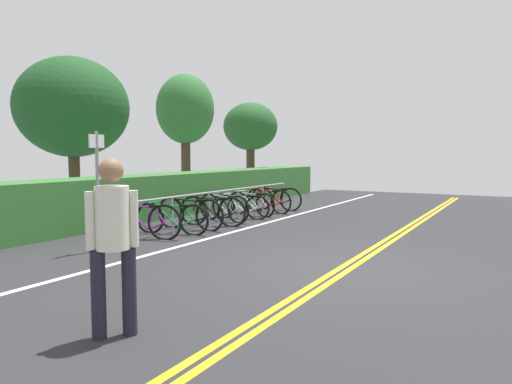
{
  "coord_description": "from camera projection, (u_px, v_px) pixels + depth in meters",
  "views": [
    {
      "loc": [
        -7.02,
        -2.36,
        1.78
      ],
      "look_at": [
        1.94,
        2.7,
        0.94
      ],
      "focal_mm": 33.43,
      "sensor_mm": 36.0,
      "label": 1
    }
  ],
  "objects": [
    {
      "name": "bicycle_0",
      "position": [
        141.0,
        221.0,
        9.92
      ],
      "size": [
        0.61,
        1.78,
        0.79
      ],
      "color": "black",
      "rests_on": "ground_plane"
    },
    {
      "name": "bike_lane_stripe_white",
      "position": [
        177.0,
        247.0,
        9.03
      ],
      "size": [
        26.85,
        0.12,
        0.0
      ],
      "primitive_type": "cube",
      "color": "white",
      "rests_on": "ground_plane"
    },
    {
      "name": "tree_mid",
      "position": [
        72.0,
        108.0,
        13.41
      ],
      "size": [
        3.13,
        3.13,
        4.47
      ],
      "color": "#473323",
      "rests_on": "ground_plane"
    },
    {
      "name": "hedge_backdrop",
      "position": [
        190.0,
        191.0,
        14.79
      ],
      "size": [
        15.97,
        1.31,
        1.19
      ],
      "primitive_type": "cube",
      "color": "#387533",
      "rests_on": "ground_plane"
    },
    {
      "name": "ground_plane",
      "position": [
        346.0,
        270.0,
        7.4
      ],
      "size": [
        29.84,
        12.34,
        0.05
      ],
      "primitive_type": "cube",
      "color": "#2B2B2D"
    },
    {
      "name": "tree_far_right",
      "position": [
        185.0,
        110.0,
        17.27
      ],
      "size": [
        2.1,
        2.1,
        4.63
      ],
      "color": "#473323",
      "rests_on": "ground_plane"
    },
    {
      "name": "bike_rack",
      "position": [
        224.0,
        198.0,
        12.38
      ],
      "size": [
        7.02,
        0.05,
        0.83
      ],
      "color": "#9EA0A5",
      "rests_on": "ground_plane"
    },
    {
      "name": "bicycle_6",
      "position": [
        252.0,
        204.0,
        13.66
      ],
      "size": [
        0.56,
        1.74,
        0.72
      ],
      "color": "black",
      "rests_on": "ground_plane"
    },
    {
      "name": "bicycle_4",
      "position": [
        224.0,
        208.0,
        12.5
      ],
      "size": [
        0.5,
        1.76,
        0.76
      ],
      "color": "black",
      "rests_on": "ground_plane"
    },
    {
      "name": "tree_extra",
      "position": [
        250.0,
        127.0,
        20.55
      ],
      "size": [
        2.34,
        2.34,
        3.95
      ],
      "color": "#473323",
      "rests_on": "ground_plane"
    },
    {
      "name": "bicycle_1",
      "position": [
        172.0,
        218.0,
        10.5
      ],
      "size": [
        0.5,
        1.78,
        0.73
      ],
      "color": "black",
      "rests_on": "ground_plane"
    },
    {
      "name": "centre_line_yellow_outer",
      "position": [
        341.0,
        267.0,
        7.43
      ],
      "size": [
        26.85,
        0.1,
        0.0
      ],
      "primitive_type": "cube",
      "color": "gold",
      "rests_on": "ground_plane"
    },
    {
      "name": "bicycle_3",
      "position": [
        212.0,
        211.0,
        11.7
      ],
      "size": [
        0.49,
        1.76,
        0.77
      ],
      "color": "black",
      "rests_on": "ground_plane"
    },
    {
      "name": "pedestrian",
      "position": [
        113.0,
        235.0,
        4.55
      ],
      "size": [
        0.4,
        0.34,
        1.73
      ],
      "color": "#1E1E2D",
      "rests_on": "ground_plane"
    },
    {
      "name": "sign_post_near",
      "position": [
        98.0,
        179.0,
        8.56
      ],
      "size": [
        0.36,
        0.06,
        2.18
      ],
      "color": "gray",
      "rests_on": "ground_plane"
    },
    {
      "name": "bicycle_2",
      "position": [
        190.0,
        213.0,
        11.14
      ],
      "size": [
        0.46,
        1.87,
        0.79
      ],
      "color": "black",
      "rests_on": "ground_plane"
    },
    {
      "name": "bicycle_8",
      "position": [
        276.0,
        198.0,
        14.97
      ],
      "size": [
        0.46,
        1.75,
        0.77
      ],
      "color": "black",
      "rests_on": "ground_plane"
    },
    {
      "name": "bicycle_7",
      "position": [
        268.0,
        201.0,
        14.28
      ],
      "size": [
        0.5,
        1.69,
        0.76
      ],
      "color": "black",
      "rests_on": "ground_plane"
    },
    {
      "name": "bicycle_5",
      "position": [
        240.0,
        207.0,
        12.96
      ],
      "size": [
        0.46,
        1.68,
        0.71
      ],
      "color": "black",
      "rests_on": "ground_plane"
    },
    {
      "name": "centre_line_yellow_inner",
      "position": [
        351.0,
        269.0,
        7.35
      ],
      "size": [
        26.85,
        0.1,
        0.0
      ],
      "primitive_type": "cube",
      "color": "gold",
      "rests_on": "ground_plane"
    }
  ]
}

